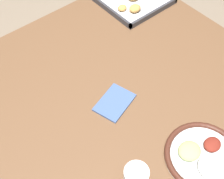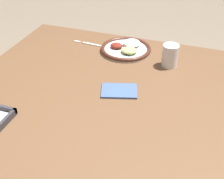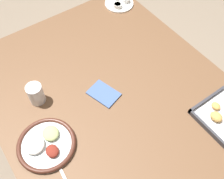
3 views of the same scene
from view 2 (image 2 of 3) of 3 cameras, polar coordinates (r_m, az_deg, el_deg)
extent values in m
cube|color=brown|center=(1.25, 1.14, -1.93)|extent=(1.30, 1.10, 0.03)
cylinder|color=brown|center=(2.05, -10.62, 0.60)|extent=(0.06, 0.06, 0.74)
cylinder|color=silver|center=(1.57, 2.52, 7.25)|extent=(0.25, 0.25, 0.01)
torus|color=#472319|center=(1.57, 2.53, 7.45)|extent=(0.25, 0.25, 0.02)
ellipsoid|color=white|center=(1.59, 3.65, 8.49)|extent=(0.09, 0.09, 0.03)
ellipsoid|color=maroon|center=(1.57, 0.83, 8.02)|extent=(0.06, 0.05, 0.02)
ellipsoid|color=#9EAD6B|center=(1.52, 3.14, 7.12)|extent=(0.08, 0.07, 0.03)
cube|color=silver|center=(1.62, -2.82, 8.08)|extent=(0.16, 0.03, 0.00)
cylinder|color=silver|center=(1.68, -6.28, 8.83)|extent=(0.04, 0.01, 0.00)
cylinder|color=silver|center=(1.68, -6.34, 8.78)|extent=(0.04, 0.01, 0.00)
cylinder|color=silver|center=(1.67, -6.40, 8.73)|extent=(0.04, 0.01, 0.00)
cylinder|color=silver|center=(1.67, -6.46, 8.68)|extent=(0.04, 0.01, 0.00)
cylinder|color=white|center=(1.44, 10.58, 6.11)|extent=(0.07, 0.07, 0.10)
cube|color=#3F598C|center=(1.27, 1.33, -0.23)|extent=(0.17, 0.14, 0.01)
camera|label=1|loc=(1.51, 30.69, 38.92)|focal=50.00mm
camera|label=3|loc=(1.68, -20.39, 44.36)|focal=42.00mm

